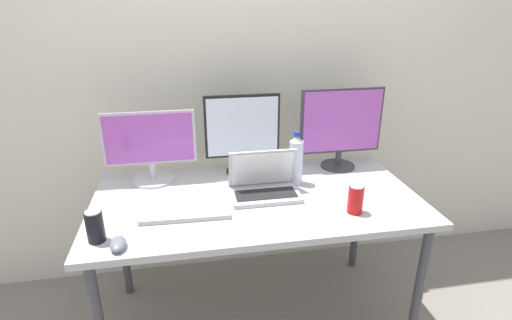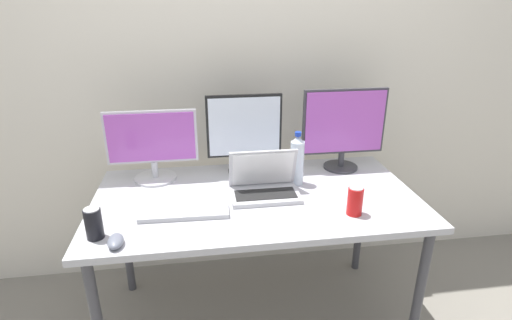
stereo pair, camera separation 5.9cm
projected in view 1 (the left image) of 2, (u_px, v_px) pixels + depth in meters
ground_plane at (256, 318)px, 2.15m from camera, size 16.00×16.00×0.00m
wall_back at (237, 57)px, 2.20m from camera, size 7.00×0.08×2.60m
work_desk at (256, 207)px, 1.90m from camera, size 1.50×0.81×0.74m
monitor_left at (150, 145)px, 1.96m from camera, size 0.45×0.21×0.36m
monitor_center at (242, 132)px, 2.05m from camera, size 0.39×0.18×0.42m
monitor_right at (341, 126)px, 2.11m from camera, size 0.45×0.18×0.44m
laptop_silver at (264, 184)px, 1.87m from camera, size 0.32×0.21×0.21m
keyboard_main at (185, 213)px, 1.70m from camera, size 0.38×0.14×0.02m
mouse_by_keyboard at (118, 244)px, 1.47m from camera, size 0.07×0.11×0.04m
water_bottle at (296, 160)px, 1.96m from camera, size 0.07×0.07×0.27m
soda_can_near_keyboard at (356, 199)px, 1.70m from camera, size 0.07×0.07×0.13m
soda_can_by_laptop at (95, 226)px, 1.50m from camera, size 0.07×0.07×0.13m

